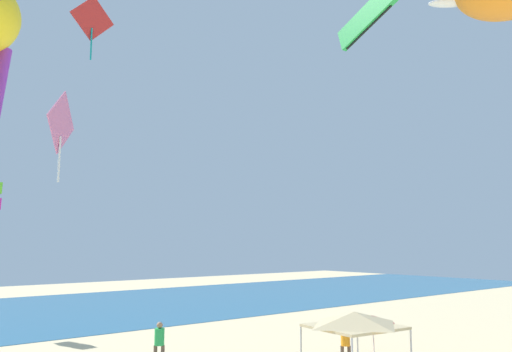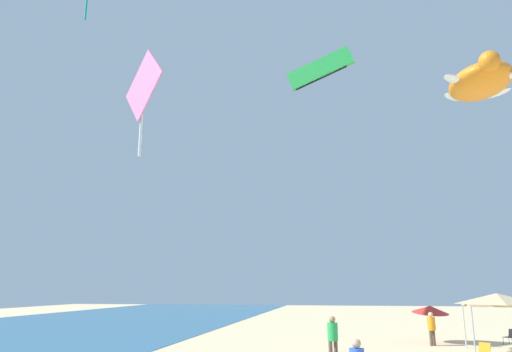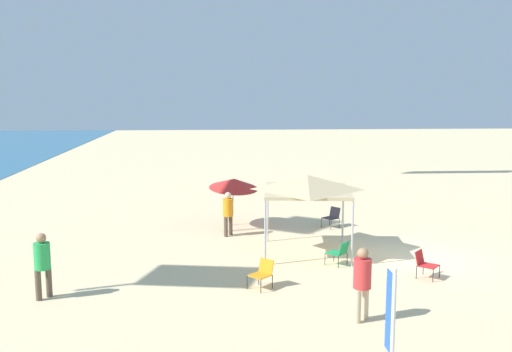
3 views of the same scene
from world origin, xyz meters
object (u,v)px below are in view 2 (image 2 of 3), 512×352
at_px(beach_umbrella, 430,309).
at_px(person_near_umbrella, 431,326).
at_px(folding_chair_facing_ocean, 483,352).
at_px(folding_chair_near_cooler, 511,336).
at_px(kite_parafoil_green, 320,69).
at_px(kite_diamond_pink, 143,89).
at_px(person_kite_handler, 333,335).
at_px(kite_turtle_orange, 481,82).
at_px(canopy_tent, 497,300).

xyz_separation_m(beach_umbrella, person_near_umbrella, (-1.59, 0.27, -0.79)).
distance_m(folding_chair_facing_ocean, person_near_umbrella, 6.15).
height_order(beach_umbrella, folding_chair_facing_ocean, beach_umbrella).
height_order(beach_umbrella, person_near_umbrella, beach_umbrella).
bearing_deg(folding_chair_near_cooler, beach_umbrella, -134.70).
bearing_deg(beach_umbrella, folding_chair_facing_ocean, -175.39).
xyz_separation_m(beach_umbrella, kite_parafoil_green, (8.11, 6.01, 19.42)).
distance_m(folding_chair_near_cooler, kite_diamond_pink, 23.41).
xyz_separation_m(person_kite_handler, kite_diamond_pink, (-2.10, 8.28, 10.97)).
bearing_deg(person_near_umbrella, person_kite_handler, -0.19).
xyz_separation_m(folding_chair_near_cooler, person_kite_handler, (-7.73, 9.52, 0.61)).
height_order(person_kite_handler, kite_diamond_pink, kite_diamond_pink).
distance_m(kite_diamond_pink, kite_turtle_orange, 24.28).
bearing_deg(beach_umbrella, person_kite_handler, 146.20).
bearing_deg(kite_turtle_orange, kite_diamond_pink, -49.17).
bearing_deg(folding_chair_facing_ocean, beach_umbrella, 138.87).
height_order(canopy_tent, folding_chair_facing_ocean, canopy_tent).
distance_m(beach_umbrella, person_kite_handler, 9.83).
bearing_deg(person_near_umbrella, folding_chair_facing_ocean, 46.48).
bearing_deg(person_kite_handler, person_near_umbrella, -177.94).
height_order(folding_chair_facing_ocean, kite_diamond_pink, kite_diamond_pink).
bearing_deg(folding_chair_facing_ocean, kite_turtle_orange, 111.83).
xyz_separation_m(beach_umbrella, kite_diamond_pink, (-10.25, 13.74, 10.24)).
distance_m(canopy_tent, kite_turtle_orange, 17.08).
distance_m(person_kite_handler, person_near_umbrella, 8.36).
bearing_deg(folding_chair_facing_ocean, person_near_umbrella, 142.61).
height_order(folding_chair_near_cooler, folding_chair_facing_ocean, same).
xyz_separation_m(canopy_tent, folding_chair_near_cooler, (3.75, -1.64, -1.98)).
xyz_separation_m(person_kite_handler, person_near_umbrella, (6.56, -5.18, -0.07)).
xyz_separation_m(folding_chair_facing_ocean, kite_parafoil_green, (15.76, 6.63, 20.76)).
distance_m(folding_chair_near_cooler, person_near_umbrella, 4.53).
bearing_deg(person_kite_handler, folding_chair_facing_ocean, 135.06).
bearing_deg(person_kite_handler, kite_diamond_pink, -35.39).
height_order(beach_umbrella, kite_diamond_pink, kite_diamond_pink).
height_order(canopy_tent, beach_umbrella, canopy_tent).
relative_size(kite_diamond_pink, kite_turtle_orange, 0.80).
height_order(person_kite_handler, kite_parafoil_green, kite_parafoil_green).
bearing_deg(folding_chair_near_cooler, folding_chair_facing_ocean, -64.36).
height_order(canopy_tent, folding_chair_near_cooler, canopy_tent).
height_order(folding_chair_facing_ocean, kite_parafoil_green, kite_parafoil_green).
bearing_deg(person_near_umbrella, kite_turtle_orange, 172.01).
xyz_separation_m(folding_chair_near_cooler, folding_chair_facing_ocean, (-7.24, 3.45, 0.00)).
bearing_deg(beach_umbrella, folding_chair_near_cooler, -95.82).
bearing_deg(canopy_tent, person_near_umbrella, 46.41).
height_order(folding_chair_facing_ocean, person_kite_handler, person_kite_handler).
bearing_deg(beach_umbrella, kite_parafoil_green, 36.53).
relative_size(canopy_tent, kite_turtle_orange, 0.50).
height_order(person_near_umbrella, kite_diamond_pink, kite_diamond_pink).
relative_size(folding_chair_near_cooler, kite_diamond_pink, 0.15).
bearing_deg(kite_parafoil_green, folding_chair_facing_ocean, 119.39).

